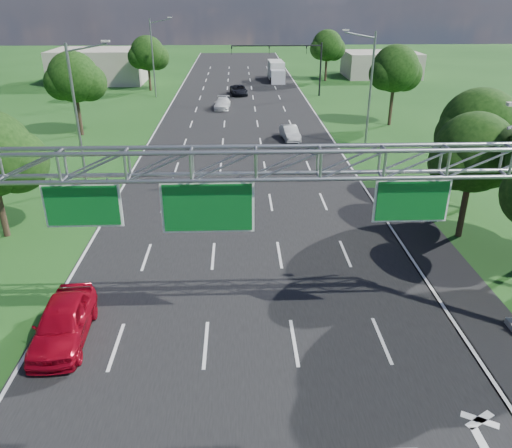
{
  "coord_description": "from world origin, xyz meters",
  "views": [
    {
      "loc": [
        -0.37,
        -4.82,
        12.94
      ],
      "look_at": [
        0.39,
        15.38,
        3.57
      ],
      "focal_mm": 35.0,
      "sensor_mm": 36.0,
      "label": 1
    }
  ],
  "objects_px": {
    "sign_gantry": "(258,179)",
    "box_truck": "(276,72)",
    "traffic_signal": "(295,57)",
    "red_coupe": "(63,322)"
  },
  "relations": [
    {
      "from": "sign_gantry",
      "to": "box_truck",
      "type": "bearing_deg",
      "value": 85.1
    },
    {
      "from": "traffic_signal",
      "to": "box_truck",
      "type": "height_order",
      "value": "traffic_signal"
    },
    {
      "from": "sign_gantry",
      "to": "traffic_signal",
      "type": "distance_m",
      "value": 53.51
    },
    {
      "from": "sign_gantry",
      "to": "traffic_signal",
      "type": "xyz_separation_m",
      "value": [
        7.15,
        53.0,
        -1.72
      ]
    },
    {
      "from": "red_coupe",
      "to": "sign_gantry",
      "type": "bearing_deg",
      "value": -3.72
    },
    {
      "from": "traffic_signal",
      "to": "box_truck",
      "type": "relative_size",
      "value": 1.55
    },
    {
      "from": "traffic_signal",
      "to": "sign_gantry",
      "type": "bearing_deg",
      "value": -97.68
    },
    {
      "from": "red_coupe",
      "to": "box_truck",
      "type": "xyz_separation_m",
      "value": [
        13.58,
        66.29,
        0.58
      ]
    },
    {
      "from": "red_coupe",
      "to": "box_truck",
      "type": "bearing_deg",
      "value": 75.32
    },
    {
      "from": "sign_gantry",
      "to": "traffic_signal",
      "type": "relative_size",
      "value": 1.92
    }
  ]
}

